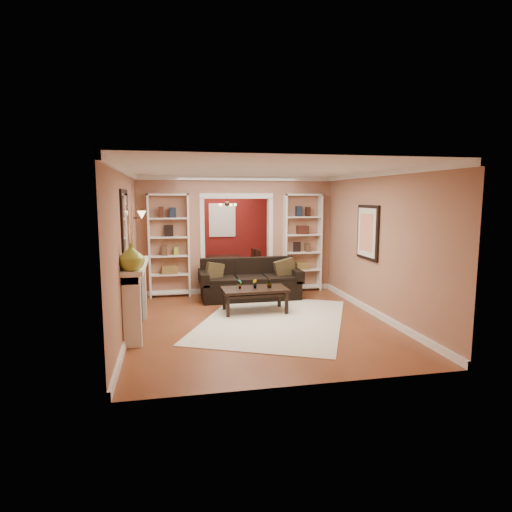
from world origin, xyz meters
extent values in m
plane|color=brown|center=(0.00, 0.00, 0.00)|extent=(8.00, 8.00, 0.00)
plane|color=white|center=(0.00, 0.00, 2.70)|extent=(8.00, 8.00, 0.00)
plane|color=#A26E55|center=(0.00, 4.00, 1.35)|extent=(8.00, 0.00, 8.00)
plane|color=#A26E55|center=(0.00, -4.00, 1.35)|extent=(8.00, 0.00, 8.00)
plane|color=#A26E55|center=(-2.25, 0.00, 1.35)|extent=(0.00, 8.00, 8.00)
plane|color=#A26E55|center=(2.25, 0.00, 1.35)|extent=(0.00, 8.00, 8.00)
cube|color=#A26E55|center=(0.00, 1.20, 1.35)|extent=(4.50, 0.15, 2.70)
cube|color=maroon|center=(0.00, 3.97, 1.32)|extent=(4.44, 0.04, 2.64)
cube|color=#8CA5CC|center=(0.00, 3.93, 1.55)|extent=(0.78, 0.03, 0.98)
cube|color=silver|center=(0.27, -1.30, 0.01)|extent=(3.61, 4.08, 0.01)
cube|color=black|center=(0.18, 0.45, 0.43)|extent=(2.22, 0.96, 0.87)
cube|color=brown|center=(-0.61, 0.43, 0.62)|extent=(0.40, 0.25, 0.39)
cube|color=brown|center=(0.97, 0.43, 0.65)|extent=(0.46, 0.20, 0.45)
cube|color=black|center=(0.06, -0.67, 0.24)|extent=(1.27, 0.71, 0.47)
imported|color=#336626|center=(-0.23, -0.67, 0.57)|extent=(0.11, 0.12, 0.19)
imported|color=#336626|center=(0.06, -0.67, 0.56)|extent=(0.11, 0.12, 0.17)
imported|color=#336626|center=(0.35, -0.67, 0.56)|extent=(0.14, 0.14, 0.18)
cube|color=white|center=(-1.55, 1.03, 1.15)|extent=(0.90, 0.30, 2.30)
cube|color=white|center=(1.55, 1.03, 1.15)|extent=(0.90, 0.30, 2.30)
cube|color=white|center=(-2.09, -1.50, 0.58)|extent=(0.32, 1.70, 1.16)
imported|color=#8BA434|center=(-2.09, -2.20, 1.36)|extent=(0.47, 0.47, 0.40)
cube|color=silver|center=(-2.23, -1.50, 1.80)|extent=(0.03, 0.95, 1.10)
cube|color=#FFE0A5|center=(-2.15, 0.55, 1.83)|extent=(0.18, 0.18, 0.22)
cube|color=black|center=(2.21, -1.00, 1.55)|extent=(0.04, 0.85, 1.05)
imported|color=black|center=(-0.01, 2.71, 0.29)|extent=(1.63, 0.91, 0.57)
cube|color=black|center=(-0.56, 2.41, 0.47)|extent=(0.58, 0.58, 0.94)
cube|color=black|center=(0.54, 2.41, 0.43)|extent=(0.43, 0.43, 0.86)
cube|color=black|center=(-0.56, 3.01, 0.45)|extent=(0.47, 0.47, 0.89)
cube|color=black|center=(0.54, 3.01, 0.41)|extent=(0.53, 0.53, 0.82)
cube|color=#352218|center=(0.00, 2.70, 2.02)|extent=(0.50, 0.50, 0.30)
camera|label=1|loc=(-1.53, -8.63, 2.23)|focal=30.00mm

